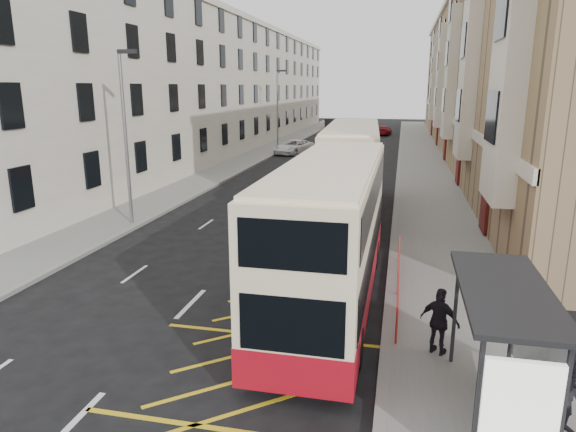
% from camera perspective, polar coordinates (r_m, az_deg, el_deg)
% --- Properties ---
extents(ground, '(200.00, 200.00, 0.00)m').
position_cam_1_polar(ground, '(13.25, -17.76, -16.15)').
color(ground, black).
rests_on(ground, ground).
extents(pavement_right, '(4.00, 120.00, 0.15)m').
position_cam_1_polar(pavement_right, '(40.32, 15.00, 4.50)').
color(pavement_right, slate).
rests_on(pavement_right, ground).
extents(pavement_left, '(3.00, 120.00, 0.15)m').
position_cam_1_polar(pavement_left, '(42.52, -6.42, 5.37)').
color(pavement_left, slate).
rests_on(pavement_left, ground).
extents(kerb_right, '(0.25, 120.00, 0.15)m').
position_cam_1_polar(kerb_right, '(40.27, 12.15, 4.65)').
color(kerb_right, gray).
rests_on(kerb_right, ground).
extents(kerb_left, '(0.25, 120.00, 0.15)m').
position_cam_1_polar(kerb_left, '(42.06, -4.48, 5.32)').
color(kerb_left, gray).
rests_on(kerb_left, ground).
extents(road_markings, '(10.00, 110.00, 0.01)m').
position_cam_1_polar(road_markings, '(55.48, 6.08, 7.37)').
color(road_markings, silver).
rests_on(road_markings, ground).
extents(terrace_right, '(10.75, 79.00, 15.25)m').
position_cam_1_polar(terrace_right, '(55.82, 22.19, 14.21)').
color(terrace_right, '#967857').
rests_on(terrace_right, ground).
extents(terrace_left, '(9.18, 79.00, 13.25)m').
position_cam_1_polar(terrace_left, '(58.61, -7.26, 14.08)').
color(terrace_left, beige).
rests_on(terrace_left, ground).
extents(bus_shelter, '(1.65, 4.25, 2.70)m').
position_cam_1_polar(bus_shelter, '(10.58, 23.80, -11.72)').
color(bus_shelter, black).
rests_on(bus_shelter, pavement_right).
extents(guard_railing, '(0.06, 6.56, 1.01)m').
position_cam_1_polar(guard_railing, '(16.51, 12.17, -6.28)').
color(guard_railing, red).
rests_on(guard_railing, pavement_right).
extents(street_lamp_near, '(0.93, 0.18, 8.00)m').
position_cam_1_polar(street_lamp_near, '(25.15, -17.57, 9.21)').
color(street_lamp_near, slate).
rests_on(street_lamp_near, pavement_left).
extents(street_lamp_far, '(0.93, 0.18, 8.00)m').
position_cam_1_polar(street_lamp_far, '(53.27, -1.13, 12.16)').
color(street_lamp_far, slate).
rests_on(street_lamp_far, pavement_left).
extents(double_decker_front, '(2.59, 11.18, 4.45)m').
position_cam_1_polar(double_decker_front, '(15.45, 4.77, -1.91)').
color(double_decker_front, '#FCE6BF').
rests_on(double_decker_front, ground).
extents(double_decker_rear, '(3.31, 11.70, 4.62)m').
position_cam_1_polar(double_decker_rear, '(27.10, 7.06, 5.20)').
color(double_decker_rear, '#FCE6BF').
rests_on(double_decker_rear, ground).
extents(pedestrian_near, '(0.64, 0.46, 1.62)m').
position_cam_1_polar(pedestrian_near, '(10.31, 23.31, -19.90)').
color(pedestrian_near, black).
rests_on(pedestrian_near, pavement_right).
extents(pedestrian_mid, '(0.87, 0.71, 1.68)m').
position_cam_1_polar(pedestrian_mid, '(11.38, 28.71, -16.93)').
color(pedestrian_mid, black).
rests_on(pedestrian_mid, pavement_right).
extents(pedestrian_far, '(1.07, 0.81, 1.70)m').
position_cam_1_polar(pedestrian_far, '(13.25, 16.51, -11.18)').
color(pedestrian_far, black).
rests_on(pedestrian_far, pavement_right).
extents(white_van, '(3.94, 5.53, 1.40)m').
position_cam_1_polar(white_van, '(51.32, 0.64, 7.68)').
color(white_van, white).
rests_on(white_van, ground).
extents(car_silver, '(2.72, 4.73, 1.52)m').
position_cam_1_polar(car_silver, '(65.44, 4.45, 9.10)').
color(car_silver, '#B2B4BB').
rests_on(car_silver, ground).
extents(car_dark, '(2.41, 4.91, 1.55)m').
position_cam_1_polar(car_dark, '(82.55, 4.66, 10.16)').
color(car_dark, black).
rests_on(car_dark, ground).
extents(car_red, '(2.28, 4.67, 1.31)m').
position_cam_1_polar(car_red, '(72.91, 10.57, 9.35)').
color(car_red, maroon).
rests_on(car_red, ground).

